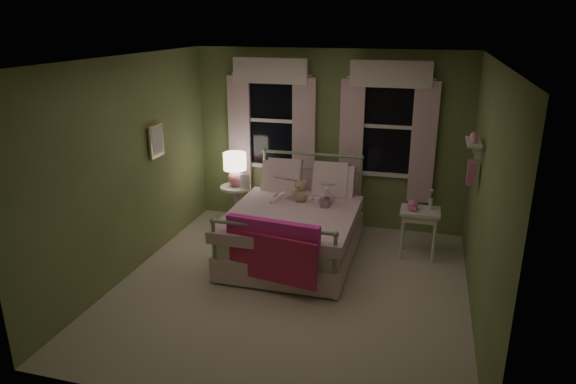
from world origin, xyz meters
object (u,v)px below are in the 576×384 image
(teddy_bear, at_px, (300,193))
(nightstand_right, at_px, (420,217))
(table_lamp, at_px, (235,166))
(nightstand_left, at_px, (236,201))
(child_right, at_px, (323,181))
(child_left, at_px, (283,177))
(bed, at_px, (295,228))

(teddy_bear, distance_m, nightstand_right, 1.59)
(teddy_bear, xyz_separation_m, table_lamp, (-1.09, 0.44, 0.16))
(teddy_bear, bearing_deg, nightstand_left, 158.12)
(teddy_bear, height_order, table_lamp, table_lamp)
(child_right, height_order, nightstand_right, child_right)
(child_left, xyz_separation_m, nightstand_left, (-0.81, 0.28, -0.52))
(nightstand_left, bearing_deg, teddy_bear, -21.88)
(nightstand_right, bearing_deg, teddy_bear, -174.57)
(bed, distance_m, nightstand_left, 1.29)
(nightstand_right, bearing_deg, table_lamp, 173.79)
(teddy_bear, bearing_deg, child_right, 29.50)
(table_lamp, bearing_deg, child_right, -11.50)
(child_left, bearing_deg, nightstand_left, -7.18)
(child_right, height_order, table_lamp, child_right)
(teddy_bear, xyz_separation_m, nightstand_right, (1.56, 0.15, -0.24))
(teddy_bear, distance_m, table_lamp, 1.18)
(child_left, relative_size, nightstand_right, 1.14)
(bed, height_order, child_left, child_left)
(child_right, bearing_deg, nightstand_left, -24.59)
(bed, bearing_deg, nightstand_right, 14.75)
(child_right, distance_m, nightstand_right, 1.34)
(child_left, xyz_separation_m, teddy_bear, (0.28, -0.16, -0.14))
(nightstand_left, bearing_deg, child_right, -11.50)
(child_left, distance_m, child_right, 0.56)
(teddy_bear, relative_size, nightstand_left, 0.49)
(child_right, xyz_separation_m, nightstand_left, (-1.37, 0.28, -0.51))
(child_right, distance_m, teddy_bear, 0.35)
(child_left, height_order, nightstand_left, child_left)
(child_right, bearing_deg, table_lamp, -24.59)
(nightstand_left, distance_m, table_lamp, 0.54)
(bed, height_order, child_right, child_right)
(table_lamp, bearing_deg, bed, -32.76)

